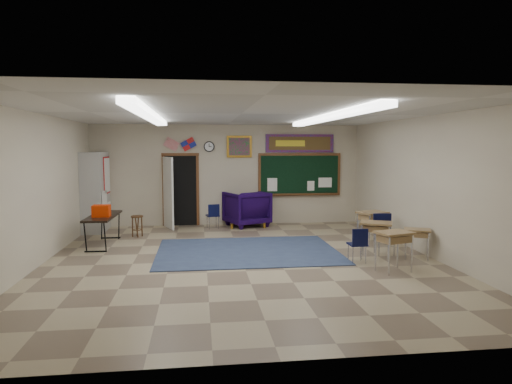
{
  "coord_description": "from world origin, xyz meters",
  "views": [
    {
      "loc": [
        -0.86,
        -9.19,
        2.33
      ],
      "look_at": [
        0.48,
        1.5,
        1.27
      ],
      "focal_mm": 32.0,
      "sensor_mm": 36.0,
      "label": 1
    }
  ],
  "objects": [
    {
      "name": "student_desk_back_right",
      "position": [
        3.65,
        -0.3,
        0.35
      ],
      "size": [
        0.64,
        0.58,
        0.63
      ],
      "rotation": [
        0.0,
        0.0,
        -0.44
      ],
      "color": "olive",
      "rests_on": "floor"
    },
    {
      "name": "wooden_stool",
      "position": [
        -2.48,
        2.86,
        0.29
      ],
      "size": [
        0.31,
        0.31,
        0.55
      ],
      "color": "#4C2B16",
      "rests_on": "floor"
    },
    {
      "name": "front_wall",
      "position": [
        0.0,
        -4.5,
        1.5
      ],
      "size": [
        8.0,
        0.04,
        3.0
      ],
      "primitive_type": "cube",
      "color": "beige",
      "rests_on": "floor"
    },
    {
      "name": "student_chair_desk_b",
      "position": [
        3.13,
        0.15,
        0.44
      ],
      "size": [
        0.48,
        0.48,
        0.88
      ],
      "primitive_type": null,
      "rotation": [
        0.0,
        0.0,
        -0.09
      ],
      "color": "black",
      "rests_on": "floor"
    },
    {
      "name": "chalkboard",
      "position": [
        2.2,
        4.46,
        1.46
      ],
      "size": [
        2.55,
        0.14,
        1.3
      ],
      "color": "brown",
      "rests_on": "back_wall"
    },
    {
      "name": "storage_cabinet",
      "position": [
        -3.71,
        3.85,
        1.1
      ],
      "size": [
        0.59,
        1.25,
        2.2
      ],
      "color": "#A5A4A0",
      "rests_on": "floor"
    },
    {
      "name": "doorway",
      "position": [
        -1.5,
        4.35,
        1.06
      ],
      "size": [
        1.1,
        0.89,
        2.16
      ],
      "color": "black",
      "rests_on": "back_wall"
    },
    {
      "name": "right_wall",
      "position": [
        4.0,
        0.0,
        1.5
      ],
      "size": [
        0.04,
        9.0,
        3.0
      ],
      "primitive_type": "cube",
      "color": "beige",
      "rests_on": "floor"
    },
    {
      "name": "student_chair_desk_a",
      "position": [
        2.3,
        -0.45,
        0.36
      ],
      "size": [
        0.37,
        0.37,
        0.72
      ],
      "primitive_type": null,
      "rotation": [
        0.0,
        0.0,
        3.16
      ],
      "color": "black",
      "rests_on": "floor"
    },
    {
      "name": "floor",
      "position": [
        0.0,
        0.0,
        0.0
      ],
      "size": [
        9.0,
        9.0,
        0.0
      ],
      "primitive_type": "plane",
      "color": "tan",
      "rests_on": "ground"
    },
    {
      "name": "wingback_armchair",
      "position": [
        0.53,
        4.15,
        0.52
      ],
      "size": [
        1.46,
        1.48,
        1.04
      ],
      "primitive_type": "imported",
      "rotation": [
        0.0,
        0.0,
        3.53
      ],
      "color": "#140532",
      "rests_on": "floor"
    },
    {
      "name": "student_chair_reading",
      "position": [
        -0.48,
        3.83,
        0.36
      ],
      "size": [
        0.42,
        0.42,
        0.72
      ],
      "primitive_type": null,
      "rotation": [
        0.0,
        0.0,
        3.35
      ],
      "color": "black",
      "rests_on": "floor"
    },
    {
      "name": "left_wall",
      "position": [
        -4.0,
        0.0,
        1.5
      ],
      "size": [
        0.04,
        9.0,
        3.0
      ],
      "primitive_type": "cube",
      "color": "beige",
      "rests_on": "floor"
    },
    {
      "name": "student_desk_back_left",
      "position": [
        2.74,
        -1.2,
        0.43
      ],
      "size": [
        0.74,
        0.64,
        0.76
      ],
      "rotation": [
        0.0,
        0.0,
        0.29
      ],
      "color": "olive",
      "rests_on": "floor"
    },
    {
      "name": "fluorescent_strips",
      "position": [
        0.0,
        0.0,
        2.94
      ],
      "size": [
        3.86,
        6.0,
        0.1
      ],
      "primitive_type": null,
      "color": "white",
      "rests_on": "ceiling"
    },
    {
      "name": "framed_art_print",
      "position": [
        0.35,
        4.47,
        2.35
      ],
      "size": [
        0.75,
        0.05,
        0.65
      ],
      "color": "#97691D",
      "rests_on": "back_wall"
    },
    {
      "name": "back_wall",
      "position": [
        0.0,
        4.5,
        1.5
      ],
      "size": [
        8.0,
        0.04,
        3.0
      ],
      "primitive_type": "cube",
      "color": "beige",
      "rests_on": "floor"
    },
    {
      "name": "folding_table",
      "position": [
        -3.14,
        1.91,
        0.39
      ],
      "size": [
        0.63,
        1.76,
        0.99
      ],
      "rotation": [
        0.0,
        0.0,
        -0.03
      ],
      "color": "black",
      "rests_on": "floor"
    },
    {
      "name": "student_desk_front_right",
      "position": [
        3.26,
        1.2,
        0.44
      ],
      "size": [
        0.8,
        0.72,
        0.79
      ],
      "rotation": [
        0.0,
        0.0,
        0.41
      ],
      "color": "olive",
      "rests_on": "floor"
    },
    {
      "name": "student_desk_front_left",
      "position": [
        2.81,
        -0.16,
        0.43
      ],
      "size": [
        0.79,
        0.71,
        0.77
      ],
      "rotation": [
        0.0,
        0.0,
        -0.44
      ],
      "color": "olive",
      "rests_on": "floor"
    },
    {
      "name": "area_rug",
      "position": [
        0.2,
        0.8,
        0.01
      ],
      "size": [
        4.0,
        3.0,
        0.02
      ],
      "primitive_type": "cube",
      "color": "#32425F",
      "rests_on": "floor"
    },
    {
      "name": "wall_flags",
      "position": [
        -1.4,
        4.44,
        2.48
      ],
      "size": [
        1.16,
        0.06,
        0.7
      ],
      "primitive_type": null,
      "color": "red",
      "rests_on": "back_wall"
    },
    {
      "name": "ceiling",
      "position": [
        0.0,
        0.0,
        3.0
      ],
      "size": [
        8.0,
        9.0,
        0.04
      ],
      "primitive_type": "cube",
      "color": "silver",
      "rests_on": "back_wall"
    },
    {
      "name": "wall_clock",
      "position": [
        -0.55,
        4.47,
        2.35
      ],
      "size": [
        0.32,
        0.05,
        0.32
      ],
      "color": "black",
      "rests_on": "back_wall"
    },
    {
      "name": "bulletin_board",
      "position": [
        2.2,
        4.47,
        2.45
      ],
      "size": [
        2.1,
        0.05,
        0.55
      ],
      "color": "#A50E1A",
      "rests_on": "back_wall"
    }
  ]
}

